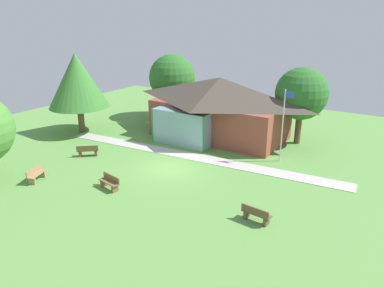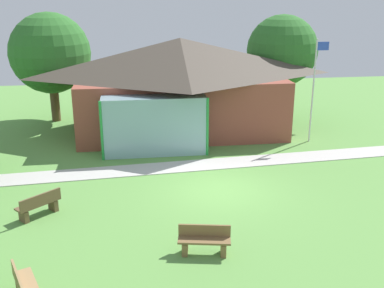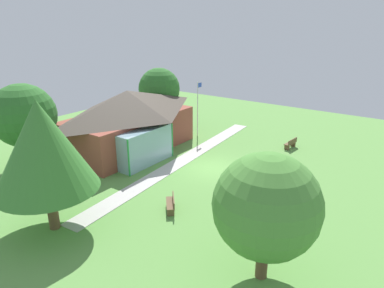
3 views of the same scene
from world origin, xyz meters
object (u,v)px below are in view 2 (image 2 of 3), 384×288
(bench_front_left, at_px, (26,288))
(tree_behind_pavilion_right, at_px, (282,51))
(bench_mid_left, at_px, (39,205))
(flagpole, at_px, (314,86))
(tree_behind_pavilion_left, at_px, (50,53))
(pavilion, at_px, (179,85))
(bench_front_center, at_px, (204,241))

(bench_front_left, bearing_deg, tree_behind_pavilion_right, 121.73)
(bench_mid_left, bearing_deg, flagpole, -12.81)
(bench_front_left, bearing_deg, tree_behind_pavilion_left, 163.43)
(bench_front_left, height_order, tree_behind_pavilion_right, tree_behind_pavilion_right)
(bench_mid_left, bearing_deg, tree_behind_pavilion_left, 54.14)
(tree_behind_pavilion_right, bearing_deg, pavilion, -161.78)
(pavilion, xyz_separation_m, flagpole, (6.32, -2.41, 0.25))
(pavilion, height_order, bench_mid_left, pavilion)
(bench_front_center, relative_size, bench_front_left, 1.00)
(bench_mid_left, distance_m, tree_behind_pavilion_left, 12.76)
(flagpole, bearing_deg, bench_front_center, -126.02)
(tree_behind_pavilion_left, bearing_deg, bench_mid_left, -84.55)
(flagpole, relative_size, bench_front_center, 3.26)
(flagpole, relative_size, tree_behind_pavilion_right, 0.85)
(tree_behind_pavilion_left, bearing_deg, bench_front_left, -84.39)
(bench_mid_left, xyz_separation_m, bench_front_left, (0.48, -4.58, 0.00))
(pavilion, distance_m, bench_front_left, 14.66)
(tree_behind_pavilion_right, distance_m, tree_behind_pavilion_left, 13.04)
(bench_front_center, bearing_deg, pavilion, -82.29)
(pavilion, distance_m, tree_behind_pavilion_right, 6.58)
(flagpole, height_order, tree_behind_pavilion_right, tree_behind_pavilion_right)
(bench_mid_left, height_order, tree_behind_pavilion_right, tree_behind_pavilion_right)
(bench_front_left, distance_m, tree_behind_pavilion_right, 19.55)
(flagpole, distance_m, bench_front_left, 16.20)
(bench_mid_left, relative_size, tree_behind_pavilion_right, 0.24)
(flagpole, xyz_separation_m, bench_front_center, (-6.93, -9.53, -2.41))
(pavilion, relative_size, tree_behind_pavilion_right, 1.92)
(bench_front_left, height_order, tree_behind_pavilion_left, tree_behind_pavilion_left)
(pavilion, xyz_separation_m, bench_front_center, (-0.61, -11.94, -2.16))
(bench_mid_left, xyz_separation_m, tree_behind_pavilion_left, (-1.17, 12.22, 3.48))
(pavilion, relative_size, bench_front_left, 7.38)
(bench_mid_left, xyz_separation_m, bench_front_center, (5.10, -3.00, 0.00))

